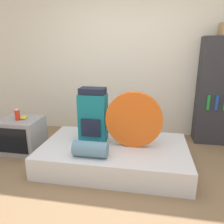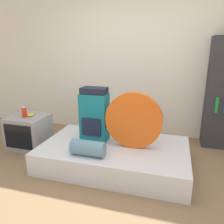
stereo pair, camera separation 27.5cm
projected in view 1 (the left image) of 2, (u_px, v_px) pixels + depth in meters
ground_plane at (109, 193)px, 2.37m from camera, size 16.00×16.00×0.00m
wall_back at (130, 61)px, 3.81m from camera, size 8.00×0.05×2.60m
bed at (114, 155)px, 2.92m from camera, size 1.90×1.13×0.29m
backpack at (93, 116)px, 2.92m from camera, size 0.37×0.26×0.73m
tent_bag at (134, 120)px, 2.75m from camera, size 0.72×0.08×0.72m
sleeping_roll at (90, 149)px, 2.55m from camera, size 0.41×0.18×0.18m
television at (22, 135)px, 3.29m from camera, size 0.56×0.52×0.51m
canister at (17, 115)px, 3.17m from camera, size 0.07×0.07×0.16m
banana_bunch at (24, 117)px, 3.26m from camera, size 0.12×0.16×0.03m
bookshelf at (223, 92)px, 3.46m from camera, size 0.76×0.37×1.69m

